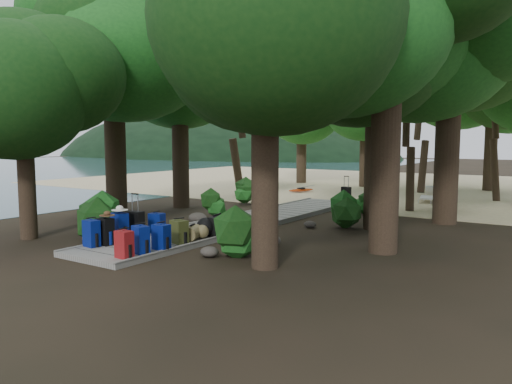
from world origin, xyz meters
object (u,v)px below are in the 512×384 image
Objects in this scene: backpack_left_c at (120,225)px; duffel_right_black at (217,225)px; duffel_right_khaki at (192,233)px; lone_suitcase_on_sand at (346,194)px; backpack_left_b at (105,230)px; backpack_left_d at (157,222)px; backpack_left_a at (91,232)px; suitcase_on_boardwalk at (136,224)px; backpack_right_c at (161,236)px; kayak at (301,189)px; backpack_right_b at (141,238)px; backpack_right_d at (179,230)px; sun_lounger at (428,194)px; backpack_right_a at (124,243)px.

backpack_left_c reaches higher than duffel_right_black.
backpack_left_c is 1.78m from duffel_right_khaki.
duffel_right_khaki is 10.07m from lone_suitcase_on_sand.
backpack_left_b is 1.76m from backpack_left_d.
duffel_right_khaki is at bearing 57.98° from backpack_left_a.
backpack_left_a is at bearing -127.36° from duffel_right_black.
backpack_left_c is 1.14× the size of suitcase_on_boardwalk.
backpack_right_c is at bearing -50.88° from backpack_left_d.
backpack_left_a is 0.92× the size of backpack_left_c.
backpack_right_c is 0.21× the size of kayak.
backpack_left_d is at bearing -80.92° from lone_suitcase_on_sand.
backpack_left_c is 1.39× the size of duffel_right_khaki.
backpack_left_c is 1.12× the size of backpack_right_b.
backpack_right_d is 12.40m from sun_lounger.
kayak is 6.16m from sun_lounger.
backpack_left_a is 2.06m from backpack_left_d.
duffel_right_black is (1.44, 0.71, -0.04)m from backpack_left_d.
backpack_right_d is 0.46m from duffel_right_khaki.
duffel_right_black is at bearing 105.15° from backpack_right_b.
lone_suitcase_on_sand is at bearing 82.07° from suitcase_on_boardwalk.
duffel_right_khaki is at bearing 17.22° from suitcase_on_boardwalk.
suitcase_on_boardwalk is (-0.00, 1.34, -0.01)m from backpack_left_a.
sun_lounger is at bearing 69.76° from suitcase_on_boardwalk.
backpack_left_b is 2.82m from duffel_right_black.
backpack_right_b is 0.23× the size of kayak.
kayak is at bearing 104.29° from backpack_right_c.
backpack_left_c is at bearing -101.78° from backpack_left_d.
backpack_right_c is at bearing 91.51° from backpack_right_a.
backpack_left_b is 1.10× the size of backpack_right_a.
backpack_right_b is at bearing -51.53° from kayak.
backpack_right_c is 13.09m from sun_lounger.
backpack_left_b is 0.24× the size of kayak.
duffel_right_khaki is at bearing -49.68° from kayak.
backpack_left_a is 1.12× the size of backpack_right_d.
backpack_left_a is 1.68m from backpack_right_c.
backpack_left_a is at bearing -120.76° from backpack_right_d.
sun_lounger is (2.58, 12.13, -0.09)m from backpack_right_d.
backpack_left_d is at bearing 150.57° from duffel_right_khaki.
lone_suitcase_on_sand is (-0.47, 11.23, -0.11)m from backpack_right_c.
backpack_left_a is 1.46m from backpack_right_b.
backpack_right_c is at bearing 17.19° from backpack_left_b.
backpack_left_a reaches higher than backpack_left_d.
backpack_left_d is 12.08m from kayak.
backpack_right_c is 11.24m from lone_suitcase_on_sand.
kayak is (-3.64, 14.29, -0.27)m from backpack_right_a.
duffel_right_black is (0.05, 1.38, -0.06)m from backpack_right_d.
sun_lounger reaches higher than duffel_right_khaki.
backpack_left_a is 14.10m from sun_lounger.
backpack_right_c reaches higher than backpack_left_d.
backpack_left_d is 0.72m from suitcase_on_boardwalk.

